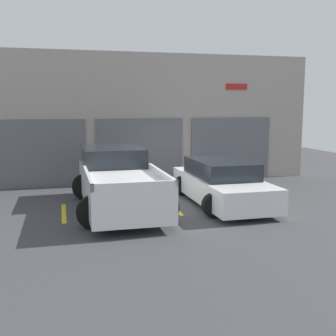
% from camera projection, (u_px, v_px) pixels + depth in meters
% --- Properties ---
extents(ground_plane, '(28.00, 28.00, 0.00)m').
position_uv_depth(ground_plane, '(163.00, 199.00, 13.68)').
color(ground_plane, '#3D3D3F').
extents(shophouse_building, '(13.69, 0.68, 5.01)m').
position_uv_depth(shophouse_building, '(143.00, 120.00, 16.47)').
color(shophouse_building, '#9E9389').
rests_on(shophouse_building, ground).
extents(pickup_truck, '(2.60, 5.50, 1.69)m').
position_uv_depth(pickup_truck, '(118.00, 181.00, 12.39)').
color(pickup_truck, white).
rests_on(pickup_truck, ground).
extents(sedan_white, '(2.26, 4.74, 1.35)m').
position_uv_depth(sedan_white, '(221.00, 183.00, 12.95)').
color(sedan_white, white).
rests_on(sedan_white, ground).
extents(parking_stripe_far_left, '(0.12, 2.20, 0.01)m').
position_uv_depth(parking_stripe_far_left, '(64.00, 213.00, 11.85)').
color(parking_stripe_far_left, gold).
rests_on(parking_stripe_far_left, ground).
extents(parking_stripe_left, '(0.12, 2.20, 0.01)m').
position_uv_depth(parking_stripe_left, '(172.00, 206.00, 12.62)').
color(parking_stripe_left, gold).
rests_on(parking_stripe_left, ground).
extents(parking_stripe_centre, '(0.12, 2.20, 0.01)m').
position_uv_depth(parking_stripe_centre, '(268.00, 201.00, 13.40)').
color(parking_stripe_centre, gold).
rests_on(parking_stripe_centre, ground).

